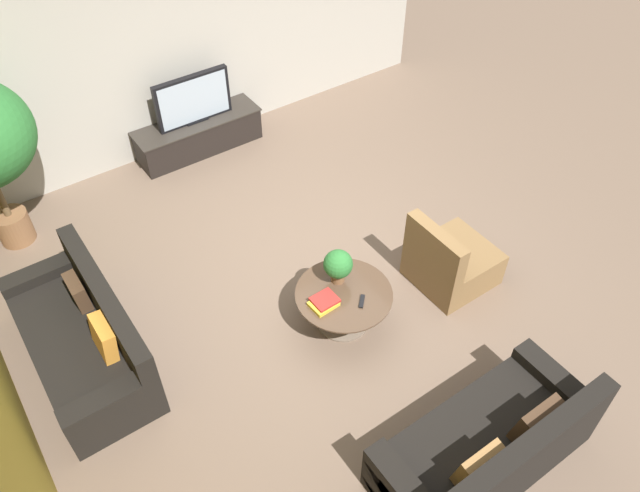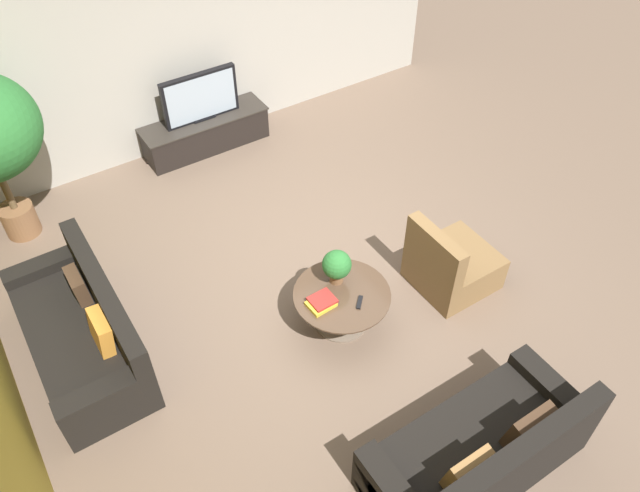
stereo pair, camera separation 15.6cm
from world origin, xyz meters
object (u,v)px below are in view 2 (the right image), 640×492
object	(u,v)px
couch_near_entry	(480,453)
coffee_table	(342,303)
media_console	(206,132)
armchair_wicker	(451,265)
potted_plant_tabletop	(337,265)
television	(200,97)
couch_by_wall	(83,333)

from	to	relation	value
couch_near_entry	coffee_table	bearing A→B (deg)	-88.31
media_console	armchair_wicker	bearing A→B (deg)	-73.58
media_console	potted_plant_tabletop	distance (m)	3.35
television	potted_plant_tabletop	world-z (taller)	television
couch_by_wall	media_console	bearing A→B (deg)	135.24
couch_by_wall	television	bearing A→B (deg)	135.22
television	potted_plant_tabletop	xyz separation A→B (m)	(-0.13, -3.32, -0.11)
television	armchair_wicker	distance (m)	3.86
couch_by_wall	couch_near_entry	bearing A→B (deg)	38.19
couch_by_wall	armchair_wicker	world-z (taller)	armchair_wicker
coffee_table	armchair_wicker	size ratio (longest dim) A/B	1.11
armchair_wicker	potted_plant_tabletop	world-z (taller)	armchair_wicker
couch_by_wall	armchair_wicker	size ratio (longest dim) A/B	2.26
couch_by_wall	potted_plant_tabletop	xyz separation A→B (m)	(2.30, -0.86, 0.37)
television	armchair_wicker	xyz separation A→B (m)	(1.08, -3.67, -0.50)
couch_by_wall	couch_near_entry	xyz separation A→B (m)	(2.31, -2.94, 0.00)
coffee_table	couch_by_wall	bearing A→B (deg)	155.32
armchair_wicker	potted_plant_tabletop	bearing A→B (deg)	73.85
coffee_table	couch_by_wall	size ratio (longest dim) A/B	0.49
media_console	coffee_table	size ratio (longest dim) A/B	1.77
television	couch_by_wall	bearing A→B (deg)	-134.78
media_console	television	xyz separation A→B (m)	(0.00, -0.00, 0.53)
media_console	armchair_wicker	world-z (taller)	armchair_wicker
television	couch_by_wall	world-z (taller)	television
armchair_wicker	coffee_table	bearing A→B (deg)	82.06
media_console	television	bearing A→B (deg)	-90.00
coffee_table	couch_by_wall	world-z (taller)	couch_by_wall
media_console	potted_plant_tabletop	bearing A→B (deg)	-92.30
media_console	couch_near_entry	world-z (taller)	couch_near_entry
media_console	armchair_wicker	size ratio (longest dim) A/B	1.97
armchair_wicker	potted_plant_tabletop	size ratio (longest dim) A/B	2.30
television	potted_plant_tabletop	size ratio (longest dim) A/B	2.71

